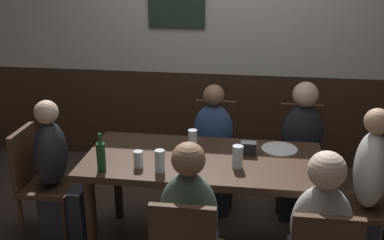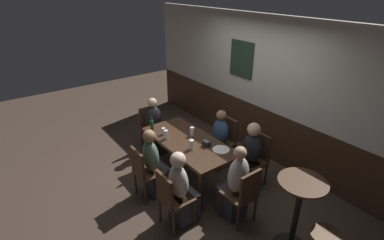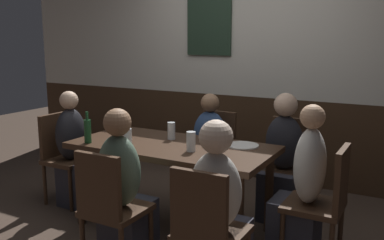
{
  "view_description": "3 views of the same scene",
  "coord_description": "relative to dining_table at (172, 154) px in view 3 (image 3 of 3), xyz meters",
  "views": [
    {
      "loc": [
        0.36,
        -3.06,
        2.13
      ],
      "look_at": [
        -0.1,
        0.14,
        0.97
      ],
      "focal_mm": 44.38,
      "sensor_mm": 36.0,
      "label": 1
    },
    {
      "loc": [
        3.35,
        -2.42,
        3.09
      ],
      "look_at": [
        0.04,
        0.04,
        1.11
      ],
      "focal_mm": 27.24,
      "sensor_mm": 36.0,
      "label": 2
    },
    {
      "loc": [
        1.83,
        -2.95,
        1.62
      ],
      "look_at": [
        0.2,
        -0.02,
        0.97
      ],
      "focal_mm": 40.08,
      "sensor_mm": 36.0,
      "label": 3
    }
  ],
  "objects": [
    {
      "name": "person_right_near",
      "position": [
        0.75,
        -0.66,
        -0.17
      ],
      "size": [
        0.34,
        0.37,
        1.14
      ],
      "color": "#2D2D38",
      "rests_on": "ground_plane"
    },
    {
      "name": "ground_plane",
      "position": [
        0.0,
        0.0,
        -0.65
      ],
      "size": [
        12.0,
        12.0,
        0.0
      ],
      "primitive_type": "plane",
      "color": "#423328"
    },
    {
      "name": "person_mid_far",
      "position": [
        -0.0,
        0.65,
        -0.2
      ],
      "size": [
        0.34,
        0.37,
        1.09
      ],
      "color": "#2D2D38",
      "rests_on": "ground_plane"
    },
    {
      "name": "pint_glass_amber",
      "position": [
        -0.26,
        -0.26,
        0.15
      ],
      "size": [
        0.07,
        0.07,
        0.15
      ],
      "color": "silver",
      "rests_on": "dining_table"
    },
    {
      "name": "chair_right_near",
      "position": [
        0.75,
        -0.82,
        -0.16
      ],
      "size": [
        0.4,
        0.4,
        0.88
      ],
      "color": "#422B1C",
      "rests_on": "ground_plane"
    },
    {
      "name": "person_head_east",
      "position": [
        1.1,
        0.0,
        -0.17
      ],
      "size": [
        0.37,
        0.34,
        1.16
      ],
      "color": "#2D2D38",
      "rests_on": "ground_plane"
    },
    {
      "name": "pint_glass_stout",
      "position": [
        0.25,
        -0.12,
        0.16
      ],
      "size": [
        0.07,
        0.07,
        0.16
      ],
      "color": "silver",
      "rests_on": "dining_table"
    },
    {
      "name": "chair_right_far",
      "position": [
        0.75,
        0.82,
        -0.16
      ],
      "size": [
        0.4,
        0.4,
        0.88
      ],
      "color": "#422B1C",
      "rests_on": "ground_plane"
    },
    {
      "name": "wall_back",
      "position": [
        -0.0,
        1.65,
        0.65
      ],
      "size": [
        6.4,
        0.13,
        2.6
      ],
      "color": "#3D2819",
      "rests_on": "ground_plane"
    },
    {
      "name": "dining_table",
      "position": [
        0.0,
        0.0,
        0.0
      ],
      "size": [
        1.69,
        0.81,
        0.74
      ],
      "color": "#382316",
      "rests_on": "ground_plane"
    },
    {
      "name": "chair_head_west",
      "position": [
        -1.26,
        0.0,
        -0.16
      ],
      "size": [
        0.4,
        0.4,
        0.88
      ],
      "color": "#422B1C",
      "rests_on": "ground_plane"
    },
    {
      "name": "chair_head_east",
      "position": [
        1.26,
        0.0,
        -0.16
      ],
      "size": [
        0.4,
        0.4,
        0.88
      ],
      "color": "#422B1C",
      "rests_on": "ground_plane"
    },
    {
      "name": "person_head_west",
      "position": [
        -1.1,
        0.0,
        -0.19
      ],
      "size": [
        0.37,
        0.34,
        1.12
      ],
      "color": "#2D2D38",
      "rests_on": "ground_plane"
    },
    {
      "name": "plate_white_large",
      "position": [
        0.54,
        0.23,
        0.09
      ],
      "size": [
        0.27,
        0.27,
        0.01
      ],
      "primitive_type": "cylinder",
      "color": "white",
      "rests_on": "dining_table"
    },
    {
      "name": "beer_bottle_green",
      "position": [
        -0.65,
        -0.3,
        0.19
      ],
      "size": [
        0.06,
        0.06,
        0.27
      ],
      "color": "#194723",
      "rests_on": "dining_table"
    },
    {
      "name": "tumbler_water",
      "position": [
        -0.42,
        -0.21,
        0.14
      ],
      "size": [
        0.06,
        0.06,
        0.12
      ],
      "color": "silver",
      "rests_on": "dining_table"
    },
    {
      "name": "person_mid_near",
      "position": [
        0.0,
        -0.66,
        -0.17
      ],
      "size": [
        0.34,
        0.37,
        1.15
      ],
      "color": "#2D2D38",
      "rests_on": "ground_plane"
    },
    {
      "name": "chair_mid_near",
      "position": [
        0.0,
        -0.82,
        -0.16
      ],
      "size": [
        0.4,
        0.4,
        0.88
      ],
      "color": "#422B1C",
      "rests_on": "ground_plane"
    },
    {
      "name": "person_right_far",
      "position": [
        0.75,
        0.66,
        -0.17
      ],
      "size": [
        0.34,
        0.37,
        1.14
      ],
      "color": "#2D2D38",
      "rests_on": "ground_plane"
    },
    {
      "name": "tumbler_short",
      "position": [
        -0.1,
        0.15,
        0.15
      ],
      "size": [
        0.07,
        0.07,
        0.15
      ],
      "color": "silver",
      "rests_on": "dining_table"
    },
    {
      "name": "condiment_caddy",
      "position": [
        0.31,
        0.13,
        0.13
      ],
      "size": [
        0.11,
        0.09,
        0.09
      ],
      "primitive_type": "cube",
      "color": "black",
      "rests_on": "dining_table"
    },
    {
      "name": "chair_mid_far",
      "position": [
        0.0,
        0.82,
        -0.16
      ],
      "size": [
        0.4,
        0.4,
        0.88
      ],
      "color": "#422B1C",
      "rests_on": "ground_plane"
    }
  ]
}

